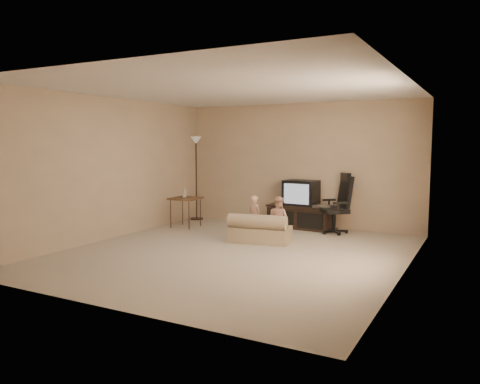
% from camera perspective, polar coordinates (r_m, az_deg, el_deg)
% --- Properties ---
extents(floor, '(5.50, 5.50, 0.00)m').
position_cam_1_polar(floor, '(7.31, -0.67, -7.46)').
color(floor, beige).
rests_on(floor, ground).
extents(room_shell, '(5.50, 5.50, 5.50)m').
position_cam_1_polar(room_shell, '(7.11, -0.68, 4.53)').
color(room_shell, silver).
rests_on(room_shell, floor).
extents(tv_stand, '(1.37, 0.58, 0.96)m').
position_cam_1_polar(tv_stand, '(9.41, 7.43, -2.00)').
color(tv_stand, black).
rests_on(tv_stand, floor).
extents(office_chair, '(0.74, 0.74, 1.14)m').
position_cam_1_polar(office_chair, '(9.02, 11.82, -2.35)').
color(office_chair, black).
rests_on(office_chair, floor).
extents(side_table, '(0.56, 0.56, 0.81)m').
position_cam_1_polar(side_table, '(9.50, -6.67, -0.81)').
color(side_table, brown).
rests_on(side_table, floor).
extents(floor_lamp, '(0.29, 0.29, 1.84)m').
position_cam_1_polar(floor_lamp, '(10.39, -5.38, 4.00)').
color(floor_lamp, black).
rests_on(floor_lamp, floor).
extents(child_sofa, '(1.10, 0.74, 0.50)m').
position_cam_1_polar(child_sofa, '(8.05, 2.37, -4.73)').
color(child_sofa, tan).
rests_on(child_sofa, floor).
extents(toddler_left, '(0.34, 0.29, 0.78)m').
position_cam_1_polar(toddler_left, '(8.33, 1.79, -3.06)').
color(toddler_left, '#D79F86').
rests_on(toddler_left, floor).
extents(toddler_right, '(0.42, 0.28, 0.80)m').
position_cam_1_polar(toddler_right, '(8.00, 4.67, -3.38)').
color(toddler_right, '#D79F86').
rests_on(toddler_right, floor).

